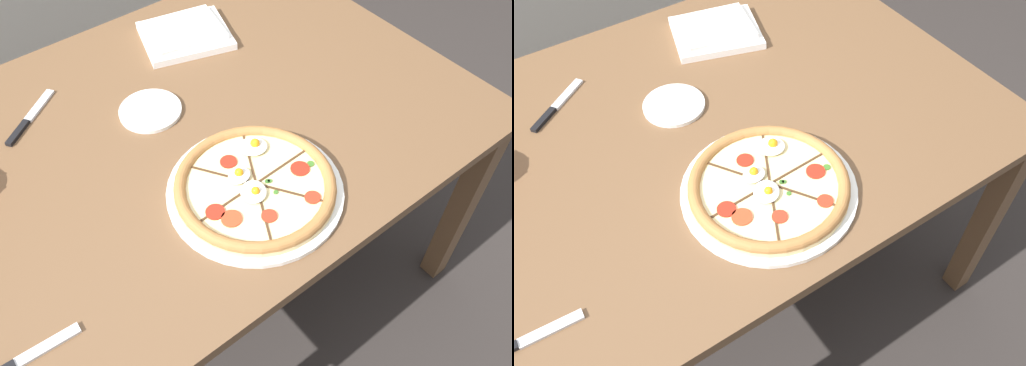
# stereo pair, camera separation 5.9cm
# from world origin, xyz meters

# --- Properties ---
(ground_plane) EXTENTS (12.00, 12.00, 0.00)m
(ground_plane) POSITION_xyz_m (0.00, 0.00, 0.00)
(ground_plane) COLOR #2D2826
(dining_table) EXTENTS (1.39, 1.00, 0.74)m
(dining_table) POSITION_xyz_m (0.00, 0.00, 0.65)
(dining_table) COLOR brown
(dining_table) RESTS_ON ground_plane
(pizza) EXTENTS (0.38, 0.38, 0.05)m
(pizza) POSITION_xyz_m (0.00, -0.27, 0.76)
(pizza) COLOR white
(pizza) RESTS_ON dining_table
(napkin_folded) EXTENTS (0.28, 0.26, 0.04)m
(napkin_folded) POSITION_xyz_m (0.19, 0.29, 0.76)
(napkin_folded) COLOR white
(napkin_folded) RESTS_ON dining_table
(knife_main) EXTENTS (0.17, 0.13, 0.01)m
(knife_main) POSITION_xyz_m (-0.28, 0.25, 0.74)
(knife_main) COLOR silver
(knife_main) RESTS_ON dining_table
(knife_spare) EXTENTS (0.20, 0.03, 0.01)m
(knife_spare) POSITION_xyz_m (-0.54, -0.31, 0.74)
(knife_spare) COLOR silver
(knife_spare) RESTS_ON dining_table
(side_saucer) EXTENTS (0.15, 0.15, 0.01)m
(side_saucer) POSITION_xyz_m (-0.04, 0.09, 0.74)
(side_saucer) COLOR white
(side_saucer) RESTS_ON dining_table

